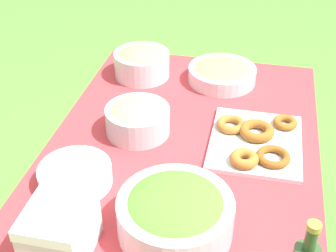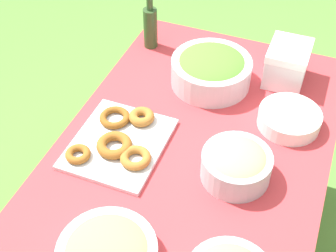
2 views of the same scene
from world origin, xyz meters
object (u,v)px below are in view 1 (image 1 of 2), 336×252
at_px(salad_bowl, 175,213).
at_px(pasta_bowl, 138,118).
at_px(cooler_box, 60,230).
at_px(bread_bowl, 142,62).
at_px(fruit_bowl, 222,73).
at_px(donut_platter, 256,140).
at_px(plate_stack, 75,175).

bearing_deg(salad_bowl, pasta_bowl, -152.64).
distance_m(pasta_bowl, cooler_box, 0.56).
height_order(bread_bowl, fruit_bowl, bread_bowl).
relative_size(salad_bowl, fruit_bowl, 1.12).
bearing_deg(donut_platter, cooler_box, -38.86).
distance_m(plate_stack, cooler_box, 0.27).
xyz_separation_m(donut_platter, cooler_box, (0.57, -0.46, 0.06)).
bearing_deg(cooler_box, fruit_bowl, 163.37).
distance_m(bread_bowl, cooler_box, 0.97).
height_order(salad_bowl, bread_bowl, salad_bowl).
bearing_deg(donut_platter, salad_bowl, -23.41).
height_order(bread_bowl, cooler_box, cooler_box).
bearing_deg(cooler_box, salad_bowl, 115.95).
bearing_deg(fruit_bowl, pasta_bowl, -30.02).
bearing_deg(cooler_box, plate_stack, -165.36).
height_order(plate_stack, fruit_bowl, fruit_bowl).
bearing_deg(plate_stack, fruit_bowl, 153.60).
relative_size(plate_stack, cooler_box, 1.17).
distance_m(donut_platter, cooler_box, 0.74).
xyz_separation_m(plate_stack, cooler_box, (0.26, 0.07, 0.05)).
bearing_deg(pasta_bowl, cooler_box, -4.92).
height_order(pasta_bowl, bread_bowl, bread_bowl).
height_order(pasta_bowl, plate_stack, pasta_bowl).
relative_size(donut_platter, plate_stack, 1.62).
xyz_separation_m(plate_stack, bread_bowl, (-0.71, 0.02, 0.04)).
distance_m(salad_bowl, donut_platter, 0.48).
height_order(donut_platter, cooler_box, cooler_box).
bearing_deg(fruit_bowl, bread_bowl, -86.23).
height_order(pasta_bowl, donut_platter, pasta_bowl).
bearing_deg(bread_bowl, cooler_box, 2.60).
height_order(pasta_bowl, fruit_bowl, pasta_bowl).
bearing_deg(plate_stack, cooler_box, 14.64).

